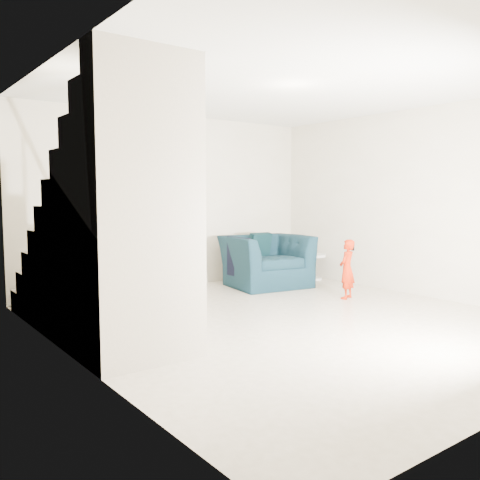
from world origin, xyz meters
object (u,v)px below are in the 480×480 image
toddler (347,269)px  side_table (313,262)px  armchair (266,261)px  staircase (107,247)px

toddler → side_table: bearing=-139.2°
armchair → staircase: (-3.20, -1.35, 0.54)m
toddler → side_table: (0.77, 1.44, -0.12)m
armchair → toddler: bearing=-69.9°
toddler → side_table: toddler is taller
side_table → toddler: bearing=-118.2°
side_table → staircase: staircase is taller
staircase → armchair: bearing=22.9°
side_table → staircase: 4.51m
armchair → side_table: (1.05, -0.00, -0.11)m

